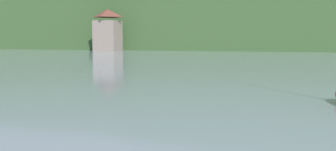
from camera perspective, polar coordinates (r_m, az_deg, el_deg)
The scene contains 2 objects.
wooded_hillside at distance 132.18m, azimuth 12.71°, elevation 7.95°, with size 352.00×69.77×60.51m.
shore_building_west at distance 94.26m, azimuth -8.66°, elevation 6.36°, with size 5.54×5.63×9.72m.
Camera 1 is at (6.29, 20.88, 3.37)m, focal length 42.42 mm.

